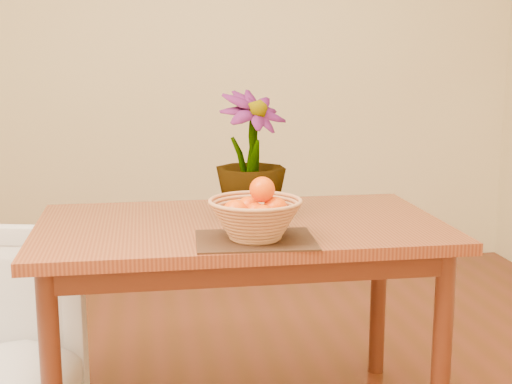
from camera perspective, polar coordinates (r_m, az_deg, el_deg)
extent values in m
cube|color=#FFF2C2|center=(4.35, -4.85, 11.36)|extent=(4.00, 0.02, 2.70)
cube|color=brown|center=(2.48, -1.24, -2.86)|extent=(1.40, 0.80, 0.04)
cube|color=#4B2111|center=(2.49, -1.24, -4.19)|extent=(1.28, 0.68, 0.08)
cylinder|color=#4B2111|center=(2.30, -16.03, -14.38)|extent=(0.06, 0.06, 0.71)
cylinder|color=#4B2111|center=(2.47, 14.62, -12.48)|extent=(0.06, 0.06, 0.71)
cylinder|color=#4B2111|center=(2.89, -14.54, -8.95)|extent=(0.06, 0.06, 0.71)
cylinder|color=#4B2111|center=(3.03, 9.76, -7.82)|extent=(0.06, 0.06, 0.71)
cube|color=#362313|center=(2.23, -0.05, -3.86)|extent=(0.38, 0.30, 0.01)
cylinder|color=tan|center=(2.23, -0.05, -3.69)|extent=(0.15, 0.15, 0.01)
sphere|color=#FF4C04|center=(2.21, -0.05, -1.71)|extent=(0.07, 0.07, 0.07)
sphere|color=#FF4C04|center=(2.23, 1.55, -1.40)|extent=(0.08, 0.08, 0.08)
sphere|color=#FF4C04|center=(2.27, -0.62, -1.27)|extent=(0.07, 0.07, 0.07)
sphere|color=#FF4C04|center=(2.19, -1.68, -1.66)|extent=(0.08, 0.08, 0.08)
sphere|color=#FF4C04|center=(2.15, 0.55, -1.98)|extent=(0.07, 0.07, 0.07)
sphere|color=#FF4C04|center=(2.21, 0.50, 0.21)|extent=(0.08, 0.08, 0.08)
imported|color=#1A4E16|center=(2.50, -0.43, 2.97)|extent=(0.34, 0.34, 0.45)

